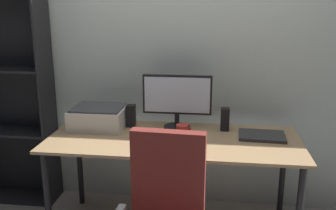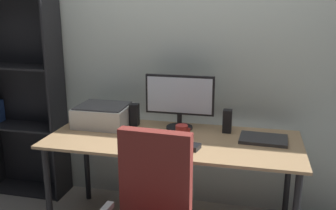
% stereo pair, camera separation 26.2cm
% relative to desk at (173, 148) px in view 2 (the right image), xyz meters
% --- Properties ---
extents(back_wall, '(6.40, 0.10, 2.60)m').
position_rel_desk_xyz_m(back_wall, '(0.00, 0.54, 0.64)').
color(back_wall, beige).
rests_on(back_wall, ground).
extents(desk, '(1.77, 0.74, 0.74)m').
position_rel_desk_xyz_m(desk, '(0.00, 0.00, 0.00)').
color(desk, tan).
rests_on(desk, ground).
extents(monitor, '(0.52, 0.20, 0.41)m').
position_rel_desk_xyz_m(monitor, '(0.00, 0.23, 0.31)').
color(monitor, black).
rests_on(monitor, desk).
extents(keyboard, '(0.29, 0.11, 0.02)m').
position_rel_desk_xyz_m(keyboard, '(-0.02, -0.19, 0.08)').
color(keyboard, black).
rests_on(keyboard, desk).
extents(mouse, '(0.08, 0.11, 0.03)m').
position_rel_desk_xyz_m(mouse, '(0.18, -0.18, 0.09)').
color(mouse, black).
rests_on(mouse, desk).
extents(coffee_mug, '(0.10, 0.09, 0.10)m').
position_rel_desk_xyz_m(coffee_mug, '(0.06, 0.01, 0.12)').
color(coffee_mug, '#B72D28').
rests_on(coffee_mug, desk).
extents(laptop, '(0.33, 0.25, 0.02)m').
position_rel_desk_xyz_m(laptop, '(0.62, 0.10, 0.09)').
color(laptop, '#2D2D30').
rests_on(laptop, desk).
extents(speaker_left, '(0.06, 0.07, 0.17)m').
position_rel_desk_xyz_m(speaker_left, '(-0.35, 0.22, 0.16)').
color(speaker_left, black).
rests_on(speaker_left, desk).
extents(speaker_right, '(0.06, 0.07, 0.17)m').
position_rel_desk_xyz_m(speaker_right, '(0.36, 0.22, 0.16)').
color(speaker_right, black).
rests_on(speaker_right, desk).
extents(printer, '(0.40, 0.34, 0.16)m').
position_rel_desk_xyz_m(printer, '(-0.59, 0.17, 0.16)').
color(printer, silver).
rests_on(printer, desk).
extents(bookshelf, '(0.71, 0.28, 1.76)m').
position_rel_desk_xyz_m(bookshelf, '(-1.43, 0.37, 0.21)').
color(bookshelf, black).
rests_on(bookshelf, ground).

